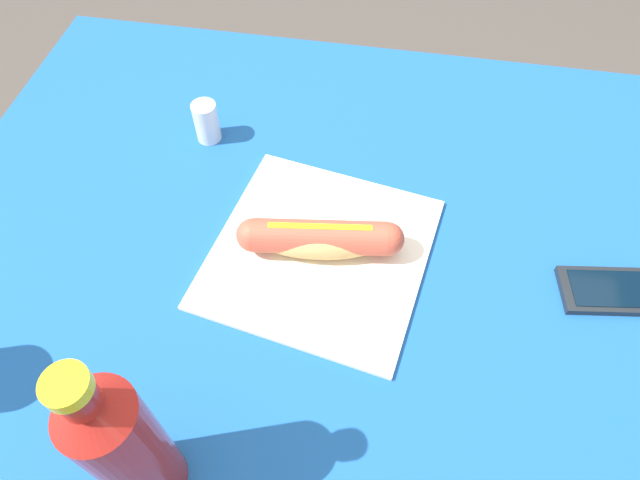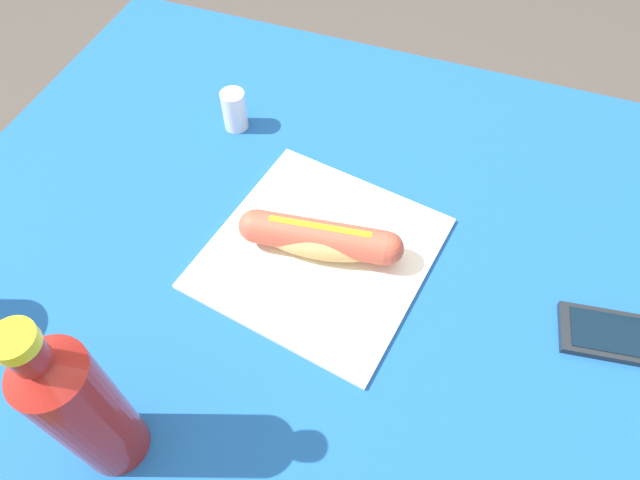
# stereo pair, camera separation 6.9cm
# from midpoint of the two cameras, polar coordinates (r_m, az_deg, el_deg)

# --- Properties ---
(ground_plane) EXTENTS (6.00, 6.00, 0.00)m
(ground_plane) POSITION_cam_midpoint_polar(r_m,az_deg,el_deg) (1.41, -1.83, -18.24)
(ground_plane) COLOR #47423D
(ground_plane) RESTS_ON ground
(dining_table) EXTENTS (1.04, 0.86, 0.75)m
(dining_table) POSITION_cam_midpoint_polar(r_m,az_deg,el_deg) (0.85, -2.89, -6.00)
(dining_table) COLOR brown
(dining_table) RESTS_ON ground
(paper_wrapper) EXTENTS (0.31, 0.31, 0.01)m
(paper_wrapper) POSITION_cam_midpoint_polar(r_m,az_deg,el_deg) (0.72, -2.77, -1.45)
(paper_wrapper) COLOR silver
(paper_wrapper) RESTS_ON dining_table
(hot_dog) EXTENTS (0.21, 0.07, 0.05)m
(hot_dog) POSITION_cam_midpoint_polar(r_m,az_deg,el_deg) (0.69, -2.87, -0.01)
(hot_dog) COLOR tan
(hot_dog) RESTS_ON paper_wrapper
(cell_phone) EXTENTS (0.14, 0.08, 0.01)m
(cell_phone) POSITION_cam_midpoint_polar(r_m,az_deg,el_deg) (0.76, 25.76, -4.88)
(cell_phone) COLOR black
(cell_phone) RESTS_ON dining_table
(soda_bottle) EXTENTS (0.06, 0.06, 0.25)m
(soda_bottle) POSITION_cam_midpoint_polar(r_m,az_deg,el_deg) (0.54, -22.97, -18.96)
(soda_bottle) COLOR maroon
(soda_bottle) RESTS_ON dining_table
(salt_shaker) EXTENTS (0.04, 0.04, 0.06)m
(salt_shaker) POSITION_cam_midpoint_polar(r_m,az_deg,el_deg) (0.86, -13.81, 11.46)
(salt_shaker) COLOR silver
(salt_shaker) RESTS_ON dining_table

